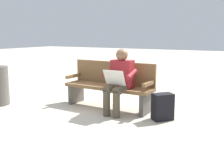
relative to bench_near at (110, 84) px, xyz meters
The scene contains 4 objects.
ground_plane 0.46m from the bench_near, 88.76° to the left, with size 40.00×40.00×0.00m, color #B7AD99.
bench_near is the anchor object (origin of this frame).
person_seated 0.44m from the bench_near, 144.17° to the left, with size 0.58×0.58×1.18m.
backpack 1.21m from the bench_near, 168.23° to the left, with size 0.38×0.39×0.45m.
Camera 1 is at (-2.47, 4.24, 1.43)m, focal length 41.03 mm.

